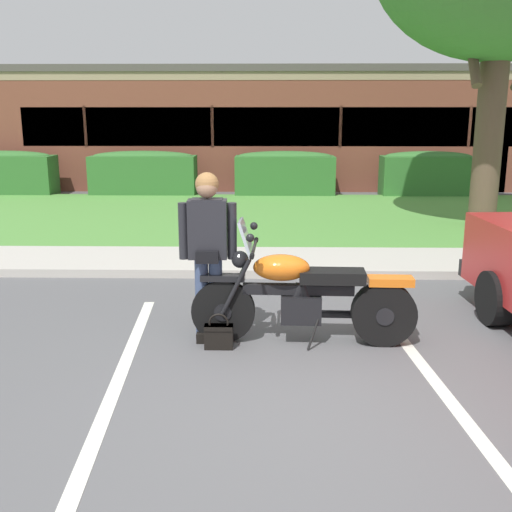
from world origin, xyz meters
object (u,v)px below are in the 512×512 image
Objects in this scene: handbag at (219,334)px; hedge_center_left at (143,172)px; hedge_left at (4,172)px; brick_building at (323,125)px; motorcycle at (311,296)px; hedge_center_right at (285,172)px; hedge_right at (427,173)px; rider_person at (208,245)px.

handbag is 11.65m from hedge_center_left.
hedge_center_left is at bearing 0.00° from hedge_left.
handbag is 0.12× the size of hedge_center_left.
brick_building is at bearing 48.93° from hedge_center_left.
motorcycle is at bearing -54.70° from hedge_left.
brick_building reaches higher than hedge_center_right.
hedge_left is 11.47m from brick_building.
brick_building reaches higher than hedge_center_left.
hedge_right is (7.86, 0.00, 0.00)m from hedge_center_left.
motorcycle is 0.77× the size of hedge_center_left.
handbag is at bearing -94.74° from hedge_center_right.
hedge_right is at bearing 0.00° from hedge_center_right.
hedge_left and hedge_center_left have the same top height.
hedge_left and hedge_right have the same top height.
hedge_center_right is (0.02, 11.08, 0.16)m from motorcycle.
motorcycle is at bearing 10.61° from handbag.
hedge_center_right is (1.05, 11.00, -0.34)m from rider_person.
hedge_left is (-6.93, 11.25, 0.51)m from handbag.
motorcycle is 0.79× the size of hedge_left.
hedge_center_right is at bearing 180.00° from hedge_right.
hedge_center_right is at bearing 84.56° from rider_person.
hedge_center_right is (0.93, 11.25, 0.51)m from handbag.
hedge_right is 0.12× the size of brick_building.
hedge_right is (4.98, 11.00, -0.34)m from rider_person.
rider_person is 0.08× the size of brick_building.
handbag is 0.14× the size of hedge_right.
handbag is at bearing -169.39° from motorcycle.
handbag is 12.27m from hedge_right.
hedge_left is 0.97× the size of hedge_center_left.
handbag is 11.30m from hedge_center_right.
hedge_center_left is 0.13× the size of brick_building.
hedge_left is 3.93m from hedge_center_left.
rider_person is at bearing -95.44° from hedge_center_right.
handbag is (-0.91, -0.17, -0.34)m from motorcycle.
hedge_left is 7.86m from hedge_center_right.
hedge_center_left is (3.93, 0.00, -0.00)m from hedge_left.
hedge_left is 1.03× the size of hedge_center_right.
motorcycle reaches higher than hedge_center_left.
hedge_center_left is 1.16× the size of hedge_right.
hedge_center_left is (-3.00, 11.25, 0.51)m from handbag.
hedge_left and hedge_center_right have the same top height.
rider_person is at bearing -75.32° from hedge_center_left.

